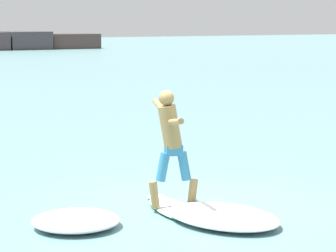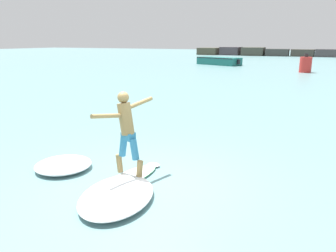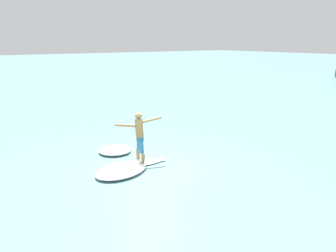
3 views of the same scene
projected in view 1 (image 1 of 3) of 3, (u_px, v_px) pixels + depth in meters
ground_plane at (189, 207)px, 12.80m from camera, size 200.00×200.00×0.00m
surfboard at (173, 208)px, 12.50m from camera, size 0.85×1.92×0.22m
surfer at (171, 138)px, 12.30m from camera, size 0.81×1.67×1.84m
wave_foam_at_tail at (76, 220)px, 11.50m from camera, size 1.80×1.80×0.21m
wave_foam_at_nose at (223, 216)px, 11.78m from camera, size 1.73×2.18×0.20m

